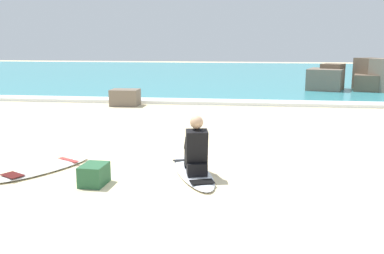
% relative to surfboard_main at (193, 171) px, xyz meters
% --- Properties ---
extents(ground_plane, '(80.00, 80.00, 0.00)m').
position_rel_surfboard_main_xyz_m(ground_plane, '(-0.35, 0.49, -0.04)').
color(ground_plane, beige).
extents(sea, '(80.00, 28.00, 0.10)m').
position_rel_surfboard_main_xyz_m(sea, '(-0.35, 22.02, 0.01)').
color(sea, teal).
rests_on(sea, ground).
extents(breaking_foam, '(80.00, 0.90, 0.11)m').
position_rel_surfboard_main_xyz_m(breaking_foam, '(-0.35, 8.32, 0.02)').
color(breaking_foam, white).
rests_on(breaking_foam, ground).
extents(surfboard_main, '(1.20, 2.16, 0.08)m').
position_rel_surfboard_main_xyz_m(surfboard_main, '(0.00, 0.00, 0.00)').
color(surfboard_main, silver).
rests_on(surfboard_main, ground).
extents(surfer_seated, '(0.48, 0.76, 0.95)m').
position_rel_surfboard_main_xyz_m(surfer_seated, '(0.08, -0.17, 0.40)').
color(surfer_seated, black).
rests_on(surfer_seated, surfboard_main).
extents(surfboard_spare_near, '(1.32, 1.88, 0.08)m').
position_rel_surfboard_main_xyz_m(surfboard_spare_near, '(-2.55, -0.18, 0.00)').
color(surfboard_spare_near, white).
rests_on(surfboard_spare_near, ground).
extents(rock_outcrop_distant, '(4.01, 2.26, 1.47)m').
position_rel_surfboard_main_xyz_m(rock_outcrop_distant, '(5.37, 12.52, 0.56)').
color(rock_outcrop_distant, brown).
rests_on(rock_outcrop_distant, ground).
extents(shoreline_rock, '(0.96, 0.76, 0.56)m').
position_rel_surfboard_main_xyz_m(shoreline_rock, '(-3.33, 7.39, 0.24)').
color(shoreline_rock, '#756656').
rests_on(shoreline_rock, ground).
extents(beach_bag, '(0.38, 0.49, 0.32)m').
position_rel_surfboard_main_xyz_m(beach_bag, '(-1.43, -0.77, 0.12)').
color(beach_bag, '#285B38').
rests_on(beach_bag, ground).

